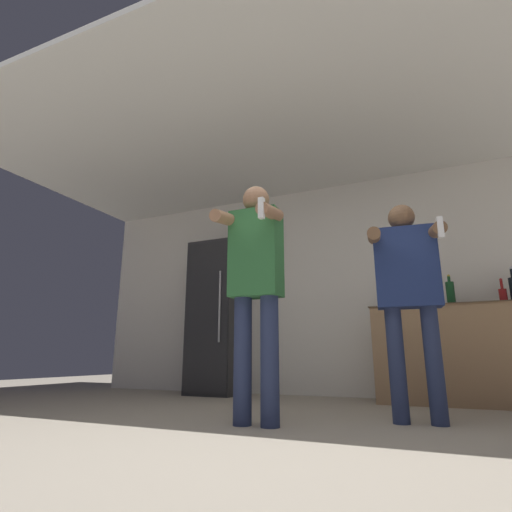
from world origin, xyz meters
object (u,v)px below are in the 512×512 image
at_px(refrigerator, 218,317).
at_px(bottle_brown_liquor, 418,296).
at_px(bottle_tall_gin, 503,296).
at_px(bottle_dark_rum, 451,294).
at_px(person_woman_foreground, 255,277).
at_px(person_man_side, 408,283).

distance_m(refrigerator, bottle_brown_liquor, 2.34).
bearing_deg(bottle_brown_liquor, bottle_tall_gin, 0.00).
height_order(bottle_dark_rum, bottle_tall_gin, bottle_dark_rum).
bearing_deg(refrigerator, bottle_dark_rum, 1.31).
relative_size(bottle_dark_rum, person_woman_foreground, 0.20).
bearing_deg(bottle_dark_rum, person_man_side, -102.79).
bearing_deg(bottle_tall_gin, bottle_brown_liquor, 180.00).
distance_m(bottle_dark_rum, person_woman_foreground, 2.34).
bearing_deg(bottle_tall_gin, person_man_side, -118.38).
xyz_separation_m(bottle_dark_rum, person_man_side, (-0.33, -1.45, -0.11)).
distance_m(bottle_brown_liquor, bottle_tall_gin, 0.76).
relative_size(bottle_tall_gin, person_man_side, 0.17).
relative_size(bottle_dark_rum, bottle_brown_liquor, 1.03).
xyz_separation_m(refrigerator, person_man_side, (2.32, -1.39, 0.03)).
bearing_deg(person_man_side, bottle_tall_gin, 61.62).
bearing_deg(refrigerator, bottle_brown_liquor, 1.48).
xyz_separation_m(bottle_dark_rum, person_woman_foreground, (-1.30, -1.95, -0.08)).
relative_size(refrigerator, bottle_brown_liquor, 5.71).
relative_size(refrigerator, person_woman_foreground, 1.11).
xyz_separation_m(bottle_dark_rum, bottle_tall_gin, (0.45, -0.00, -0.05)).
distance_m(refrigerator, person_woman_foreground, 2.31).
relative_size(bottle_brown_liquor, person_woman_foreground, 0.19).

